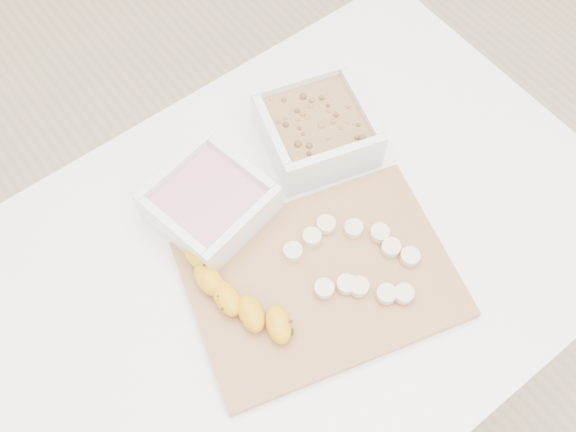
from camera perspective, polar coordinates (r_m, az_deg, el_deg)
ground at (r=1.69m, az=0.64°, el=-13.75°), size 3.50×3.50×0.00m
table at (r=1.07m, az=0.98°, el=-5.07°), size 1.00×0.70×0.75m
bowl_yogurt at (r=0.98m, az=-6.96°, el=1.10°), size 0.18×0.18×0.07m
bowl_granola at (r=1.04m, az=2.54°, el=7.81°), size 0.21×0.21×0.08m
cutting_board at (r=0.95m, az=2.93°, el=-5.65°), size 0.44×0.36×0.01m
banana at (r=0.92m, az=-4.52°, el=-7.02°), size 0.06×0.20×0.03m
banana_slices at (r=0.95m, az=6.14°, el=-3.91°), size 0.16×0.18×0.02m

